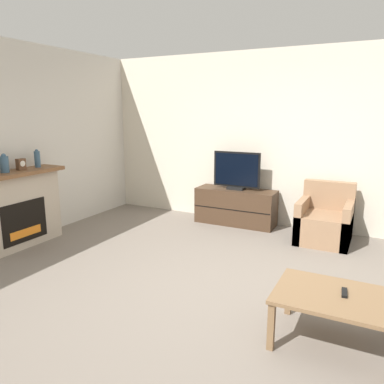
{
  "coord_description": "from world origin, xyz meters",
  "views": [
    {
      "loc": [
        1.3,
        -3.07,
        1.79
      ],
      "look_at": [
        -0.66,
        0.76,
        0.85
      ],
      "focal_mm": 35.0,
      "sensor_mm": 36.0,
      "label": 1
    }
  ],
  "objects_px": {
    "mantel_clock": "(21,164)",
    "tv": "(237,172)",
    "coffee_table": "(334,301)",
    "armchair": "(325,222)",
    "mantel_vase_centre_left": "(5,164)",
    "remote": "(344,293)",
    "fireplace": "(15,209)",
    "mantel_vase_right": "(37,159)",
    "tv_stand": "(236,207)"
  },
  "relations": [
    {
      "from": "mantel_clock",
      "to": "tv",
      "type": "bearing_deg",
      "value": 44.69
    },
    {
      "from": "coffee_table",
      "to": "armchair",
      "type": "bearing_deg",
      "value": 99.42
    },
    {
      "from": "mantel_vase_centre_left",
      "to": "remote",
      "type": "distance_m",
      "value": 4.13
    },
    {
      "from": "fireplace",
      "to": "armchair",
      "type": "bearing_deg",
      "value": 30.31
    },
    {
      "from": "mantel_vase_centre_left",
      "to": "mantel_clock",
      "type": "relative_size",
      "value": 1.61
    },
    {
      "from": "mantel_vase_centre_left",
      "to": "mantel_vase_right",
      "type": "height_order",
      "value": "mantel_vase_right"
    },
    {
      "from": "coffee_table",
      "to": "remote",
      "type": "height_order",
      "value": "remote"
    },
    {
      "from": "mantel_clock",
      "to": "tv_stand",
      "type": "height_order",
      "value": "mantel_clock"
    },
    {
      "from": "armchair",
      "to": "tv_stand",
      "type": "bearing_deg",
      "value": 171.69
    },
    {
      "from": "mantel_vase_centre_left",
      "to": "mantel_vase_right",
      "type": "bearing_deg",
      "value": 90.0
    },
    {
      "from": "armchair",
      "to": "coffee_table",
      "type": "height_order",
      "value": "armchair"
    },
    {
      "from": "fireplace",
      "to": "mantel_vase_right",
      "type": "relative_size",
      "value": 5.4
    },
    {
      "from": "mantel_vase_centre_left",
      "to": "mantel_vase_right",
      "type": "xyz_separation_m",
      "value": [
        0.0,
        0.51,
        0.01
      ]
    },
    {
      "from": "tv_stand",
      "to": "remote",
      "type": "height_order",
      "value": "tv_stand"
    },
    {
      "from": "remote",
      "to": "armchair",
      "type": "bearing_deg",
      "value": 95.42
    },
    {
      "from": "tv",
      "to": "mantel_clock",
      "type": "bearing_deg",
      "value": -135.31
    },
    {
      "from": "mantel_clock",
      "to": "remote",
      "type": "bearing_deg",
      "value": -6.12
    },
    {
      "from": "fireplace",
      "to": "mantel_vase_right",
      "type": "distance_m",
      "value": 0.74
    },
    {
      "from": "mantel_vase_centre_left",
      "to": "coffee_table",
      "type": "distance_m",
      "value": 4.08
    },
    {
      "from": "mantel_vase_centre_left",
      "to": "coffee_table",
      "type": "height_order",
      "value": "mantel_vase_centre_left"
    },
    {
      "from": "mantel_vase_right",
      "to": "coffee_table",
      "type": "xyz_separation_m",
      "value": [
        4.0,
        -0.75,
        -0.78
      ]
    },
    {
      "from": "mantel_clock",
      "to": "armchair",
      "type": "xyz_separation_m",
      "value": [
        3.59,
        1.98,
        -0.83
      ]
    },
    {
      "from": "mantel_vase_centre_left",
      "to": "mantel_vase_right",
      "type": "distance_m",
      "value": 0.51
    },
    {
      "from": "armchair",
      "to": "remote",
      "type": "bearing_deg",
      "value": -78.98
    },
    {
      "from": "tv_stand",
      "to": "coffee_table",
      "type": "xyz_separation_m",
      "value": [
        1.8,
        -2.66,
        0.08
      ]
    },
    {
      "from": "mantel_vase_right",
      "to": "tv_stand",
      "type": "relative_size",
      "value": 0.2
    },
    {
      "from": "tv_stand",
      "to": "tv",
      "type": "distance_m",
      "value": 0.56
    },
    {
      "from": "tv_stand",
      "to": "tv",
      "type": "height_order",
      "value": "tv"
    },
    {
      "from": "mantel_vase_centre_left",
      "to": "tv",
      "type": "xyz_separation_m",
      "value": [
        2.2,
        2.41,
        -0.29
      ]
    },
    {
      "from": "tv",
      "to": "tv_stand",
      "type": "bearing_deg",
      "value": 90.0
    },
    {
      "from": "coffee_table",
      "to": "remote",
      "type": "xyz_separation_m",
      "value": [
        0.06,
        0.05,
        0.06
      ]
    },
    {
      "from": "mantel_clock",
      "to": "armchair",
      "type": "height_order",
      "value": "mantel_clock"
    },
    {
      "from": "fireplace",
      "to": "tv",
      "type": "distance_m",
      "value": 3.22
    },
    {
      "from": "armchair",
      "to": "remote",
      "type": "xyz_separation_m",
      "value": [
        0.47,
        -2.41,
        0.15
      ]
    },
    {
      "from": "mantel_clock",
      "to": "armchair",
      "type": "relative_size",
      "value": 0.19
    },
    {
      "from": "armchair",
      "to": "fireplace",
      "type": "bearing_deg",
      "value": -149.69
    },
    {
      "from": "mantel_vase_right",
      "to": "tv",
      "type": "xyz_separation_m",
      "value": [
        2.2,
        1.91,
        -0.3
      ]
    },
    {
      "from": "tv",
      "to": "remote",
      "type": "relative_size",
      "value": 4.97
    },
    {
      "from": "coffee_table",
      "to": "tv_stand",
      "type": "bearing_deg",
      "value": 124.07
    },
    {
      "from": "tv_stand",
      "to": "armchair",
      "type": "bearing_deg",
      "value": -8.31
    },
    {
      "from": "mantel_clock",
      "to": "tv",
      "type": "relative_size",
      "value": 0.2
    },
    {
      "from": "mantel_vase_right",
      "to": "remote",
      "type": "height_order",
      "value": "mantel_vase_right"
    },
    {
      "from": "fireplace",
      "to": "tv",
      "type": "relative_size",
      "value": 1.77
    },
    {
      "from": "tv",
      "to": "mantel_vase_centre_left",
      "type": "bearing_deg",
      "value": -132.38
    },
    {
      "from": "mantel_vase_centre_left",
      "to": "tv_stand",
      "type": "relative_size",
      "value": 0.19
    },
    {
      "from": "tv",
      "to": "mantel_vase_right",
      "type": "bearing_deg",
      "value": -139.1
    },
    {
      "from": "mantel_vase_right",
      "to": "remote",
      "type": "xyz_separation_m",
      "value": [
        4.06,
        -0.71,
        -0.72
      ]
    },
    {
      "from": "tv_stand",
      "to": "coffee_table",
      "type": "bearing_deg",
      "value": -55.93
    },
    {
      "from": "fireplace",
      "to": "mantel_vase_right",
      "type": "xyz_separation_m",
      "value": [
        0.02,
        0.4,
        0.62
      ]
    },
    {
      "from": "mantel_vase_centre_left",
      "to": "mantel_clock",
      "type": "xyz_separation_m",
      "value": [
        0.0,
        0.24,
        -0.04
      ]
    }
  ]
}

